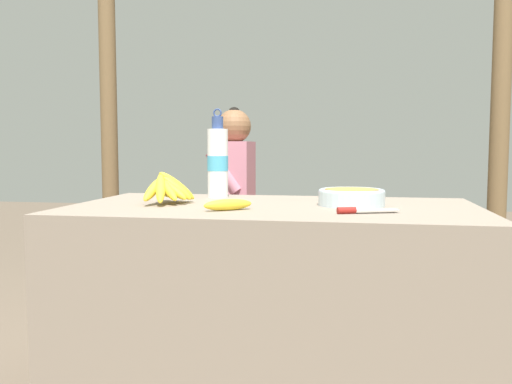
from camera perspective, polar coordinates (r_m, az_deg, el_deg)
The scene contains 11 objects.
market_counter at distance 1.88m, azimuth 1.79°, elevation -11.92°, with size 1.35×0.74×0.69m.
banana_bunch_ripe at distance 1.89m, azimuth -9.25°, elevation 0.49°, with size 0.15×0.26×0.12m.
serving_bowl at distance 1.83m, azimuth 10.02°, elevation -0.43°, with size 0.22×0.22×0.06m.
water_bottle at distance 2.09m, azimuth -4.05°, elevation 3.22°, with size 0.08×0.08×0.34m.
loose_banana_front at distance 1.67m, azimuth -2.97°, elevation -1.34°, with size 0.15×0.13×0.04m.
knife at distance 1.62m, azimuth 10.76°, elevation -1.89°, with size 0.18×0.09×0.02m.
wooden_bench at distance 3.17m, azimuth 3.07°, elevation -5.00°, with size 1.81×0.32×0.41m.
seated_vendor at distance 3.16m, azimuth -3.05°, elevation 0.28°, with size 0.41×0.39×1.11m.
banana_bunch_green at distance 3.13m, azimuth 12.74°, elevation -3.20°, with size 0.15×0.23×0.10m.
support_post_near at distance 3.81m, azimuth -15.27°, elevation 9.87°, with size 0.11×0.11×2.46m.
support_post_far at distance 3.55m, azimuth 24.40°, elevation 9.99°, with size 0.11×0.11×2.46m.
Camera 1 is at (0.26, -1.78, 0.89)m, focal length 38.00 mm.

